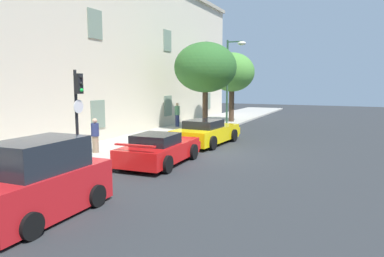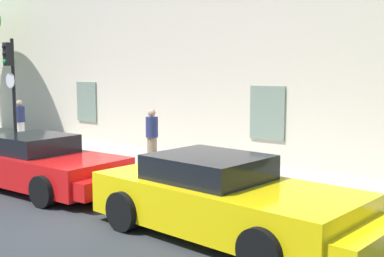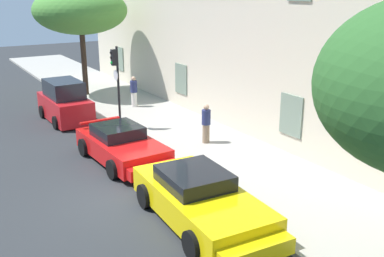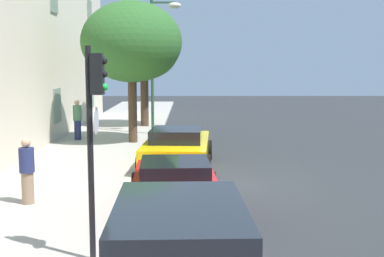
{
  "view_description": "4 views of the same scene",
  "coord_description": "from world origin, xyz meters",
  "px_view_note": "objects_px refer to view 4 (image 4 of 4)",
  "views": [
    {
      "loc": [
        -15.09,
        -6.07,
        3.26
      ],
      "look_at": [
        0.74,
        1.16,
        1.02
      ],
      "focal_mm": 33.02,
      "sensor_mm": 36.0,
      "label": 1
    },
    {
      "loc": [
        6.93,
        -5.53,
        2.76
      ],
      "look_at": [
        0.77,
        2.07,
        1.61
      ],
      "focal_mm": 45.66,
      "sensor_mm": 36.0,
      "label": 2
    },
    {
      "loc": [
        11.34,
        -4.77,
        5.99
      ],
      "look_at": [
        -0.48,
        2.48,
        1.61
      ],
      "focal_mm": 41.81,
      "sensor_mm": 36.0,
      "label": 3
    },
    {
      "loc": [
        -14.29,
        0.66,
        3.41
      ],
      "look_at": [
        0.77,
        0.55,
        1.49
      ],
      "focal_mm": 47.67,
      "sensor_mm": 36.0,
      "label": 4
    }
  ],
  "objects_px": {
    "sportscar_yellow_flank": "(178,148)",
    "traffic_light": "(94,116)",
    "pedestrian_admiring": "(27,171)",
    "pedestrian_bystander": "(77,120)",
    "tree_far_end": "(132,42)",
    "street_lamp": "(161,43)",
    "sportscar_red_lead": "(175,186)",
    "tree_near_kerb": "(144,50)"
  },
  "relations": [
    {
      "from": "tree_near_kerb",
      "to": "tree_far_end",
      "type": "height_order",
      "value": "tree_far_end"
    },
    {
      "from": "sportscar_red_lead",
      "to": "tree_near_kerb",
      "type": "bearing_deg",
      "value": 7.46
    },
    {
      "from": "street_lamp",
      "to": "pedestrian_admiring",
      "type": "relative_size",
      "value": 3.97
    },
    {
      "from": "tree_near_kerb",
      "to": "street_lamp",
      "type": "xyz_separation_m",
      "value": [
        -3.02,
        -1.04,
        0.25
      ]
    },
    {
      "from": "sportscar_yellow_flank",
      "to": "traffic_light",
      "type": "distance_m",
      "value": 8.86
    },
    {
      "from": "sportscar_red_lead",
      "to": "sportscar_yellow_flank",
      "type": "relative_size",
      "value": 0.89
    },
    {
      "from": "pedestrian_admiring",
      "to": "pedestrian_bystander",
      "type": "height_order",
      "value": "pedestrian_bystander"
    },
    {
      "from": "sportscar_red_lead",
      "to": "tree_near_kerb",
      "type": "xyz_separation_m",
      "value": [
        15.19,
        1.99,
        3.54
      ]
    },
    {
      "from": "sportscar_red_lead",
      "to": "sportscar_yellow_flank",
      "type": "xyz_separation_m",
      "value": [
        5.18,
        0.04,
        0.03
      ]
    },
    {
      "from": "traffic_light",
      "to": "pedestrian_admiring",
      "type": "bearing_deg",
      "value": 32.93
    },
    {
      "from": "tree_near_kerb",
      "to": "street_lamp",
      "type": "distance_m",
      "value": 3.2
    },
    {
      "from": "sportscar_red_lead",
      "to": "tree_far_end",
      "type": "xyz_separation_m",
      "value": [
        9.57,
        2.01,
        3.71
      ]
    },
    {
      "from": "sportscar_red_lead",
      "to": "tree_far_end",
      "type": "height_order",
      "value": "tree_far_end"
    },
    {
      "from": "tree_near_kerb",
      "to": "pedestrian_admiring",
      "type": "relative_size",
      "value": 3.57
    },
    {
      "from": "sportscar_red_lead",
      "to": "pedestrian_admiring",
      "type": "distance_m",
      "value": 3.47
    },
    {
      "from": "pedestrian_bystander",
      "to": "sportscar_yellow_flank",
      "type": "bearing_deg",
      "value": -138.92
    },
    {
      "from": "traffic_light",
      "to": "street_lamp",
      "type": "height_order",
      "value": "street_lamp"
    },
    {
      "from": "tree_far_end",
      "to": "sportscar_yellow_flank",
      "type": "bearing_deg",
      "value": -155.81
    },
    {
      "from": "traffic_light",
      "to": "street_lamp",
      "type": "bearing_deg",
      "value": -0.92
    },
    {
      "from": "tree_far_end",
      "to": "traffic_light",
      "type": "distance_m",
      "value": 13.09
    },
    {
      "from": "sportscar_yellow_flank",
      "to": "pedestrian_admiring",
      "type": "relative_size",
      "value": 3.29
    },
    {
      "from": "traffic_light",
      "to": "pedestrian_admiring",
      "type": "relative_size",
      "value": 2.28
    },
    {
      "from": "sportscar_yellow_flank",
      "to": "traffic_light",
      "type": "bearing_deg",
      "value": 172.24
    },
    {
      "from": "sportscar_yellow_flank",
      "to": "pedestrian_bystander",
      "type": "height_order",
      "value": "pedestrian_bystander"
    },
    {
      "from": "traffic_light",
      "to": "pedestrian_bystander",
      "type": "relative_size",
      "value": 2.07
    },
    {
      "from": "sportscar_yellow_flank",
      "to": "tree_far_end",
      "type": "height_order",
      "value": "tree_far_end"
    },
    {
      "from": "tree_near_kerb",
      "to": "traffic_light",
      "type": "xyz_separation_m",
      "value": [
        -18.57,
        -0.79,
        -1.55
      ]
    },
    {
      "from": "traffic_light",
      "to": "pedestrian_bystander",
      "type": "height_order",
      "value": "traffic_light"
    },
    {
      "from": "sportscar_yellow_flank",
      "to": "traffic_light",
      "type": "xyz_separation_m",
      "value": [
        -8.57,
        1.17,
        1.96
      ]
    },
    {
      "from": "pedestrian_admiring",
      "to": "pedestrian_bystander",
      "type": "xyz_separation_m",
      "value": [
        10.19,
        1.02,
        0.08
      ]
    },
    {
      "from": "sportscar_red_lead",
      "to": "tree_near_kerb",
      "type": "distance_m",
      "value": 15.72
    },
    {
      "from": "traffic_light",
      "to": "tree_near_kerb",
      "type": "bearing_deg",
      "value": 2.42
    },
    {
      "from": "sportscar_yellow_flank",
      "to": "tree_far_end",
      "type": "xyz_separation_m",
      "value": [
        4.39,
        1.97,
        3.68
      ]
    },
    {
      "from": "traffic_light",
      "to": "pedestrian_bystander",
      "type": "xyz_separation_m",
      "value": [
        13.66,
        3.27,
        -1.55
      ]
    },
    {
      "from": "street_lamp",
      "to": "sportscar_yellow_flank",
      "type": "bearing_deg",
      "value": -172.52
    },
    {
      "from": "sportscar_yellow_flank",
      "to": "pedestrian_admiring",
      "type": "distance_m",
      "value": 6.15
    },
    {
      "from": "traffic_light",
      "to": "sportscar_yellow_flank",
      "type": "bearing_deg",
      "value": -7.76
    },
    {
      "from": "pedestrian_admiring",
      "to": "sportscar_yellow_flank",
      "type": "bearing_deg",
      "value": -33.79
    },
    {
      "from": "sportscar_yellow_flank",
      "to": "pedestrian_bystander",
      "type": "xyz_separation_m",
      "value": [
        5.09,
        4.44,
        0.41
      ]
    },
    {
      "from": "pedestrian_bystander",
      "to": "sportscar_red_lead",
      "type": "bearing_deg",
      "value": -156.47
    },
    {
      "from": "sportscar_yellow_flank",
      "to": "street_lamp",
      "type": "distance_m",
      "value": 7.99
    },
    {
      "from": "sportscar_red_lead",
      "to": "sportscar_yellow_flank",
      "type": "bearing_deg",
      "value": 0.39
    }
  ]
}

